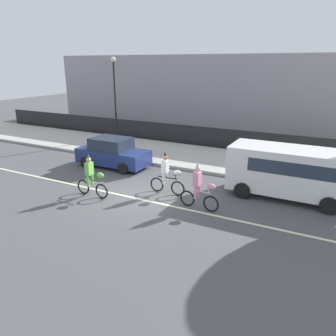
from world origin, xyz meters
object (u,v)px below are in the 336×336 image
at_px(parade_cyclist_zebra, 167,176).
at_px(parked_van_white, 291,169).
at_px(street_lamp_post, 114,86).
at_px(parked_car_navy, 113,153).
at_px(parade_cyclist_lime, 92,178).
at_px(parade_cyclist_pink, 200,189).

xyz_separation_m(parade_cyclist_zebra, parked_van_white, (4.87, 2.06, 0.44)).
relative_size(parked_van_white, street_lamp_post, 0.85).
relative_size(parade_cyclist_zebra, parked_car_navy, 0.47).
bearing_deg(parked_van_white, parade_cyclist_lime, -153.09).
distance_m(parade_cyclist_lime, parked_car_navy, 4.37).
bearing_deg(parade_cyclist_pink, parked_car_navy, 155.30).
relative_size(parade_cyclist_lime, parade_cyclist_zebra, 1.00).
bearing_deg(parade_cyclist_zebra, street_lamp_post, 137.74).
height_order(parade_cyclist_pink, parked_van_white, parked_van_white).
bearing_deg(street_lamp_post, parade_cyclist_lime, -59.26).
relative_size(parade_cyclist_pink, parked_car_navy, 0.47).
bearing_deg(parked_car_navy, parade_cyclist_zebra, -24.95).
distance_m(parade_cyclist_lime, parade_cyclist_zebra, 3.29).
height_order(parade_cyclist_lime, parade_cyclist_zebra, same).
distance_m(parade_cyclist_zebra, parade_cyclist_pink, 2.06).
xyz_separation_m(parade_cyclist_zebra, street_lamp_post, (-8.33, 7.57, 3.15)).
bearing_deg(parade_cyclist_pink, parade_cyclist_lime, -168.23).
bearing_deg(street_lamp_post, parade_cyclist_pink, -39.47).
bearing_deg(parked_car_navy, parade_cyclist_pink, -24.70).
distance_m(parked_van_white, street_lamp_post, 14.55).
distance_m(parked_car_navy, street_lamp_post, 7.31).
distance_m(parade_cyclist_zebra, parked_car_navy, 5.09).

